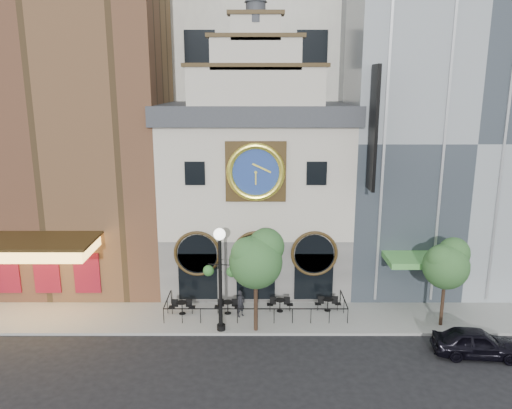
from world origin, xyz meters
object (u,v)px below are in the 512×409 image
Objects in this scene: bistro_0 at (182,307)px; lamppost at (220,268)px; car_right at (477,343)px; pedestrian at (241,304)px; bistro_1 at (228,306)px; tree_right at (447,263)px; bistro_3 at (328,304)px; bistro_2 at (280,304)px; tree_left at (257,258)px.

lamppost reaches higher than bistro_0.
car_right is 2.70× the size of pedestrian.
tree_right is at bearing -6.35° from bistro_1.
bistro_3 is at bearing -37.00° from pedestrian.
bistro_0 is at bearing -176.62° from bistro_2.
bistro_0 is 1.00× the size of bistro_3.
tree_left is (2.00, 0.04, 0.60)m from lamppost.
tree_right is (9.19, -1.66, 3.29)m from bistro_2.
pedestrian reaches higher than car_right.
car_right is at bearing -12.51° from tree_left.
tree_right reaches higher than pedestrian.
bistro_0 is 0.27× the size of tree_left.
lamppost is (-6.32, -2.45, 3.21)m from bistro_3.
car_right is (15.71, -4.46, 0.13)m from bistro_0.
lamppost is at bearing -166.66° from pedestrian.
bistro_0 is at bearing -178.83° from bistro_1.
bistro_0 is 1.00× the size of bistro_1.
lamppost is (-0.26, -2.05, 3.21)m from bistro_1.
tree_left reaches higher than bistro_3.
bistro_3 is 0.31× the size of tree_right.
bistro_2 is at bearing 41.47° from lamppost.
bistro_2 is 10.94m from car_right.
bistro_2 and bistro_3 have the same top height.
tree_right reaches higher than bistro_3.
bistro_1 is 0.31× the size of tree_right.
tree_left reaches higher than bistro_2.
bistro_0 is 15.49m from tree_right.
car_right is 12.09m from tree_left.
bistro_0 and bistro_2 have the same top height.
tree_right is (12.60, 0.68, 0.08)m from lamppost.
tree_right is at bearing 9.99° from lamppost.
bistro_1 is 0.93m from pedestrian.
car_right is 13.81m from lamppost.
bistro_1 is at bearing 89.66° from lamppost.
tree_left is at bearing 7.98° from lamppost.
bistro_1 is 4.65m from tree_left.
bistro_1 is 12.84m from tree_right.
car_right is 0.73× the size of lamppost.
pedestrian reaches higher than bistro_2.
bistro_2 is 1.00× the size of bistro_3.
car_right is at bearing -19.17° from bistro_1.
bistro_1 is at bearing -176.31° from bistro_3.
car_right reaches higher than bistro_1.
tree_right is (10.60, 0.64, -0.52)m from tree_left.
bistro_0 is 1.00× the size of bistro_2.
bistro_2 is 0.31× the size of tree_right.
bistro_3 is at bearing 164.32° from tree_right.
pedestrian is (0.79, -0.35, 0.34)m from bistro_1.
tree_right is (6.28, -1.76, 3.29)m from bistro_3.
pedestrian reaches higher than bistro_1.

